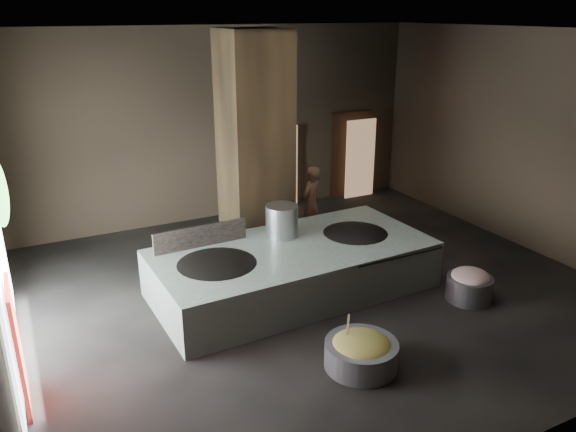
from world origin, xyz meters
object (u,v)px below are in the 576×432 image
wok_left (217,269)px  stock_pot (282,222)px  wok_right (355,238)px  cook (311,204)px  hearth_platform (293,268)px  veg_basin (361,355)px  meat_basin (469,288)px

wok_left → stock_pot: bearing=21.8°
wok_right → cook: size_ratio=0.87×
hearth_platform → stock_pot: 0.89m
wok_left → veg_basin: wok_left is taller
veg_basin → meat_basin: bearing=15.9°
stock_pot → cook: size_ratio=0.39×
meat_basin → veg_basin: bearing=-164.1°
cook → meat_basin: (1.15, -3.69, -0.62)m
hearth_platform → meat_basin: bearing=-35.6°
stock_pot → wok_right: bearing=-21.0°
cook → veg_basin: bearing=35.8°
meat_basin → wok_left: bearing=157.6°
hearth_platform → wok_left: bearing=179.9°
stock_pot → veg_basin: 3.22m
stock_pot → veg_basin: stock_pot is taller
stock_pot → meat_basin: stock_pot is taller
wok_left → veg_basin: bearing=-63.3°
hearth_platform → wok_left: 1.49m
hearth_platform → veg_basin: size_ratio=4.70×
wok_right → meat_basin: (1.25, -1.77, -0.53)m
cook → wok_right: bearing=53.2°
stock_pot → cook: bearing=45.4°
hearth_platform → meat_basin: hearth_platform is taller
hearth_platform → stock_pot: size_ratio=7.67×
hearth_platform → wok_left: (-1.45, -0.05, 0.32)m
wok_left → veg_basin: 2.82m
wok_left → wok_right: bearing=2.0°
meat_basin → cook: bearing=107.3°
hearth_platform → wok_right: (1.35, 0.05, 0.32)m
hearth_platform → wok_left: wok_left is taller
wok_left → veg_basin: size_ratio=1.48×
wok_left → wok_right: size_ratio=1.07×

